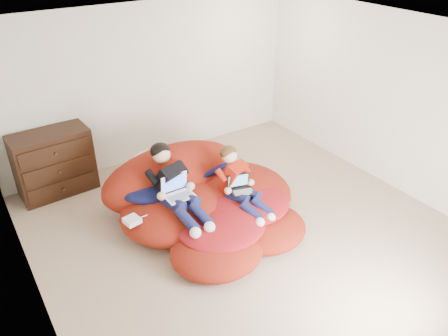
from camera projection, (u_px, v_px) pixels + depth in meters
room_shell at (243, 214)px, 5.62m from camera, size 5.10×5.10×2.77m
dresser at (54, 163)px, 6.27m from camera, size 1.09×0.62×0.95m
beanbag_pile at (204, 200)px, 5.82m from camera, size 2.48×2.36×0.94m
cream_pillow at (146, 160)px, 6.03m from camera, size 0.43×0.27×0.27m
older_boy at (173, 183)px, 5.39m from camera, size 0.42×1.20×0.76m
younger_boy at (239, 180)px, 5.56m from camera, size 0.40×0.98×0.71m
laptop_white at (177, 190)px, 5.35m from camera, size 0.35×0.28×0.26m
laptop_black at (241, 187)px, 5.56m from camera, size 0.34×0.31×0.22m
power_adapter at (132, 220)px, 5.18m from camera, size 0.20×0.20×0.06m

